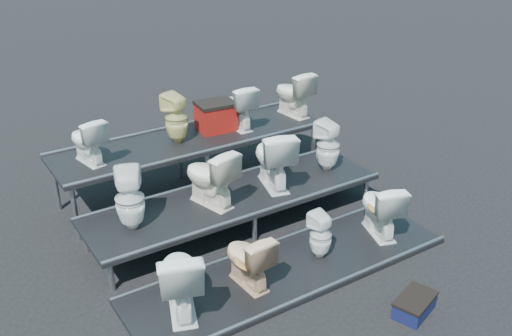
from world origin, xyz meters
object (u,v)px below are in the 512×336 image
toilet_4 (130,199)px  step_stool (414,306)px  toilet_0 (180,278)px  toilet_5 (210,177)px  toilet_7 (328,145)px  toilet_9 (176,118)px  red_crate (216,117)px  toilet_8 (87,140)px  toilet_6 (273,157)px  toilet_11 (293,93)px  toilet_3 (380,208)px  toilet_10 (238,106)px  toilet_1 (248,259)px  toilet_2 (321,235)px

toilet_4 → step_stool: toilet_4 is taller
toilet_0 → toilet_5: size_ratio=1.06×
toilet_7 → toilet_9: toilet_9 is taller
red_crate → toilet_7: bearing=-46.0°
toilet_7 → red_crate: red_crate is taller
toilet_7 → toilet_4: bearing=-12.2°
toilet_5 → toilet_8: bearing=-62.2°
toilet_6 → toilet_7: size_ratio=1.12×
toilet_7 → toilet_8: 3.44m
toilet_11 → red_crate: toilet_11 is taller
toilet_0 → toilet_6: (2.09, 1.30, 0.40)m
red_crate → toilet_4: bearing=-138.9°
toilet_3 → toilet_6: size_ratio=0.90×
toilet_4 → step_stool: bearing=149.3°
toilet_0 → toilet_11: toilet_11 is taller
toilet_11 → toilet_10: bearing=-4.1°
toilet_1 → toilet_9: size_ratio=0.94×
toilet_9 → toilet_1: bearing=61.8°
toilet_5 → toilet_11: (2.28, 1.30, 0.38)m
toilet_1 → toilet_9: (0.38, 2.60, 0.82)m
toilet_2 → toilet_11: toilet_11 is taller
toilet_6 → toilet_7: toilet_6 is taller
toilet_6 → step_stool: bearing=107.4°
toilet_9 → toilet_10: toilet_9 is taller
toilet_3 → toilet_10: bearing=-57.8°
toilet_7 → toilet_8: size_ratio=1.17×
toilet_0 → toilet_2: toilet_0 is taller
toilet_11 → toilet_5: bearing=25.6°
toilet_2 → toilet_10: size_ratio=0.86×
toilet_11 → toilet_7: bearing=73.3°
toilet_2 → red_crate: 2.80m
toilet_6 → step_stool: 2.79m
toilet_4 → step_stool: 3.55m
toilet_0 → toilet_10: size_ratio=1.20×
toilet_1 → red_crate: 3.00m
toilet_8 → toilet_3: bearing=128.6°
toilet_3 → toilet_6: 1.61m
step_stool → toilet_7: bearing=53.0°
toilet_1 → toilet_11: (2.51, 2.60, 0.83)m
toilet_5 → toilet_4: bearing=-14.3°
toilet_9 → red_crate: 0.75m
toilet_2 → red_crate: size_ratio=1.09×
toilet_11 → step_stool: toilet_11 is taller
toilet_10 → toilet_11: 1.07m
red_crate → toilet_3: bearing=-64.5°
toilet_6 → toilet_11: size_ratio=1.14×
toilet_8 → toilet_11: 3.46m
toilet_9 → toilet_10: (1.05, 0.00, -0.02)m
step_stool → toilet_8: bearing=101.2°
toilet_8 → toilet_7: bearing=146.9°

